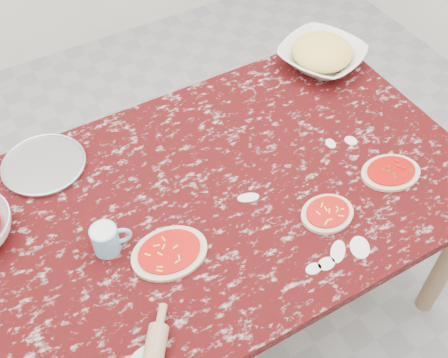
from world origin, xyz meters
TOP-DOWN VIEW (x-y plane):
  - ground at (0.00, 0.00)m, footprint 4.00×4.00m
  - worktable at (0.00, 0.00)m, footprint 1.60×1.00m
  - pizza_tray at (-0.46, 0.38)m, footprint 0.35×0.35m
  - cheese_bowl at (0.64, 0.36)m, footprint 0.40×0.40m
  - flour_mug at (-0.40, -0.03)m, footprint 0.12×0.08m
  - pizza_left at (-0.26, -0.13)m, footprint 0.24×0.19m
  - pizza_mid at (0.22, -0.24)m, footprint 0.17×0.14m
  - pizza_right at (0.50, -0.21)m, footprint 0.22×0.19m

SIDE VIEW (x-z plane):
  - ground at x=0.00m, z-range 0.00..0.00m
  - worktable at x=0.00m, z-range 0.29..1.04m
  - pizza_tray at x=-0.46m, z-range 0.75..0.76m
  - pizza_left at x=-0.26m, z-range 0.75..0.77m
  - pizza_mid at x=0.22m, z-range 0.75..0.77m
  - pizza_right at x=0.50m, z-range 0.75..0.77m
  - cheese_bowl at x=0.64m, z-range 0.75..0.83m
  - flour_mug at x=-0.40m, z-range 0.75..0.84m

